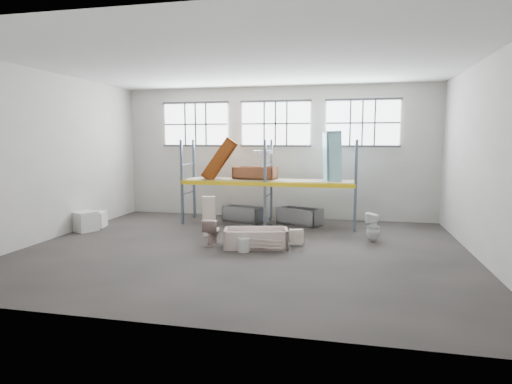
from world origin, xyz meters
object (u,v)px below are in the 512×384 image
(bucket, at_px, (244,245))
(bathtub_beige, at_px, (256,238))
(toilet_white, at_px, (373,227))
(rust_tub_flat, at_px, (255,173))
(cistern_tall, at_px, (209,216))
(carton_near, at_px, (84,221))
(blue_tub_upright, at_px, (332,157))
(toilet_beige, at_px, (212,231))
(steel_tub_left, at_px, (243,213))
(steel_tub_right, at_px, (300,216))

(bucket, bearing_deg, bathtub_beige, 67.38)
(toilet_white, relative_size, rust_tub_flat, 0.58)
(cistern_tall, height_order, toilet_white, cistern_tall)
(cistern_tall, xyz_separation_m, carton_near, (-4.27, -0.21, -0.29))
(blue_tub_upright, bearing_deg, bucket, -117.80)
(bathtub_beige, bearing_deg, rust_tub_flat, 90.24)
(toilet_beige, height_order, blue_tub_upright, blue_tub_upright)
(cistern_tall, bearing_deg, bucket, -64.43)
(steel_tub_left, bearing_deg, bucket, -75.58)
(steel_tub_right, bearing_deg, carton_near, -158.07)
(toilet_white, distance_m, carton_near, 9.27)
(blue_tub_upright, xyz_separation_m, carton_near, (-7.92, -2.61, -2.07))
(bathtub_beige, bearing_deg, bucket, -125.41)
(steel_tub_left, relative_size, rust_tub_flat, 0.98)
(toilet_white, bearing_deg, blue_tub_upright, -124.92)
(toilet_beige, relative_size, carton_near, 1.00)
(rust_tub_flat, xyz_separation_m, bucket, (0.57, -3.92, -1.63))
(toilet_beige, bearing_deg, cistern_tall, -69.27)
(rust_tub_flat, bearing_deg, steel_tub_right, 8.65)
(carton_near, bearing_deg, toilet_beige, -9.71)
(toilet_beige, distance_m, cistern_tall, 1.13)
(toilet_beige, bearing_deg, steel_tub_right, -123.29)
(toilet_beige, relative_size, rust_tub_flat, 0.51)
(steel_tub_right, height_order, bucket, steel_tub_right)
(rust_tub_flat, bearing_deg, toilet_beige, -99.05)
(rust_tub_flat, height_order, blue_tub_upright, blue_tub_upright)
(cistern_tall, height_order, steel_tub_left, cistern_tall)
(bathtub_beige, height_order, steel_tub_left, steel_tub_left)
(steel_tub_left, height_order, steel_tub_right, steel_tub_right)
(toilet_beige, height_order, carton_near, toilet_beige)
(toilet_beige, relative_size, blue_tub_upright, 0.43)
(toilet_beige, bearing_deg, steel_tub_left, -92.41)
(steel_tub_left, bearing_deg, blue_tub_upright, -4.83)
(steel_tub_left, bearing_deg, cistern_tall, -99.08)
(steel_tub_right, relative_size, carton_near, 2.05)
(cistern_tall, distance_m, blue_tub_upright, 4.71)
(blue_tub_upright, bearing_deg, steel_tub_left, 175.17)
(bathtub_beige, height_order, bucket, bathtub_beige)
(bathtub_beige, relative_size, bucket, 4.76)
(bucket, bearing_deg, rust_tub_flat, 98.23)
(toilet_beige, distance_m, blue_tub_upright, 5.10)
(blue_tub_upright, bearing_deg, carton_near, -161.78)
(cistern_tall, relative_size, steel_tub_right, 0.80)
(cistern_tall, distance_m, steel_tub_left, 2.72)
(cistern_tall, relative_size, carton_near, 1.64)
(steel_tub_left, height_order, carton_near, carton_near)
(steel_tub_left, height_order, blue_tub_upright, blue_tub_upright)
(steel_tub_left, distance_m, rust_tub_flat, 1.69)
(cistern_tall, bearing_deg, carton_near, 165.11)
(cistern_tall, xyz_separation_m, toilet_white, (4.98, 0.33, -0.19))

